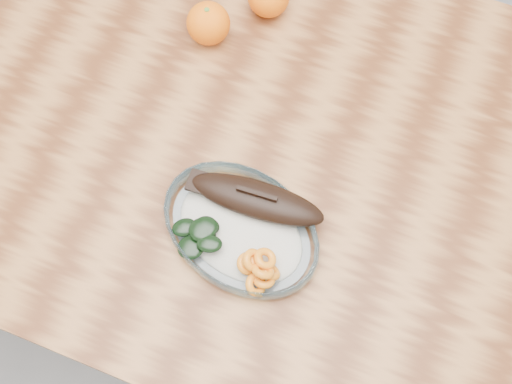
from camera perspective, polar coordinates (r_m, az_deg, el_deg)
ground at (r=1.71m, az=-2.59°, el=-5.96°), size 3.00×3.00×0.00m
dining_table at (r=1.10m, az=-4.01°, el=3.67°), size 1.20×0.80×0.75m
plated_meal at (r=0.92m, az=-1.31°, el=-3.17°), size 0.54×0.54×0.08m
orange_left at (r=1.07m, az=-4.26°, el=14.72°), size 0.07×0.07×0.07m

